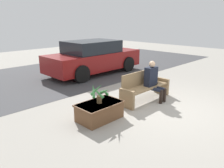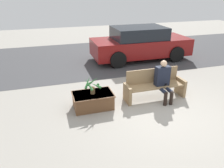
# 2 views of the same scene
# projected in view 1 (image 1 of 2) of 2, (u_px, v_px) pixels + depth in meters

# --- Properties ---
(ground_plane) EXTENTS (30.00, 30.00, 0.00)m
(ground_plane) POSITION_uv_depth(u_px,v_px,m) (165.00, 109.00, 6.22)
(ground_plane) COLOR #9E998E
(road_surface) EXTENTS (20.00, 6.00, 0.01)m
(road_surface) POSITION_uv_depth(u_px,v_px,m) (57.00, 74.00, 10.11)
(road_surface) COLOR #424244
(road_surface) RESTS_ON ground_plane
(bench) EXTENTS (1.90, 0.52, 0.90)m
(bench) POSITION_uv_depth(u_px,v_px,m) (144.00, 87.00, 6.82)
(bench) COLOR #8C704C
(bench) RESTS_ON ground_plane
(person_seated) EXTENTS (0.43, 0.62, 1.23)m
(person_seated) POSITION_uv_depth(u_px,v_px,m) (153.00, 79.00, 6.75)
(person_seated) COLOR black
(person_seated) RESTS_ON ground_plane
(planter_box) EXTENTS (1.13, 0.73, 0.44)m
(planter_box) POSITION_uv_depth(u_px,v_px,m) (100.00, 110.00, 5.51)
(planter_box) COLOR brown
(planter_box) RESTS_ON ground_plane
(potted_plant) EXTENTS (0.49, 0.49, 0.49)m
(potted_plant) POSITION_uv_depth(u_px,v_px,m) (99.00, 93.00, 5.38)
(potted_plant) COLOR brown
(potted_plant) RESTS_ON planter_box
(parked_car) EXTENTS (4.55, 1.98, 1.53)m
(parked_car) POSITION_uv_depth(u_px,v_px,m) (93.00, 57.00, 10.13)
(parked_car) COLOR maroon
(parked_car) RESTS_ON ground_plane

